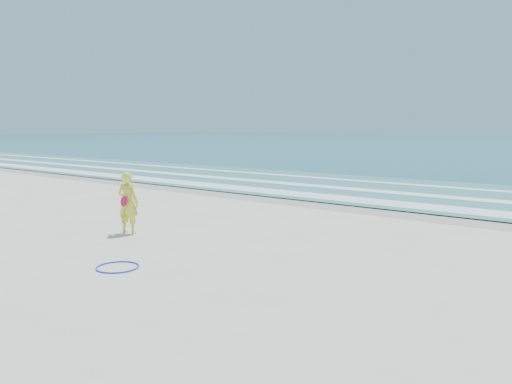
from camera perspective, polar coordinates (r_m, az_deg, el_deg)
The scene contains 8 objects.
ground at distance 11.31m, azimuth -14.18°, elevation -6.94°, with size 400.00×400.00×0.00m, color silver.
wet_sand at distance 18.09m, azimuth 9.14°, elevation -1.46°, with size 400.00×2.40×0.00m, color #B2A893.
shallow at distance 22.53m, azimuth 15.44°, elevation 0.21°, with size 400.00×10.00×0.01m, color #59B7AD.
foam_near at distance 19.21m, azimuth 11.06°, elevation -0.84°, with size 400.00×1.40×0.01m, color white.
foam_mid at distance 21.81m, azimuth 14.60°, elevation 0.03°, with size 400.00×0.90×0.01m, color white.
foam_far at distance 24.84m, azimuth 17.72°, elevation 0.79°, with size 400.00×0.60×0.01m, color white.
hoop at distance 10.34m, azimuth -15.54°, elevation -8.27°, with size 0.84×0.84×0.03m, color #0C31DD.
woman at distance 13.38m, azimuth -14.42°, elevation -1.21°, with size 0.68×0.55×1.62m.
Camera 1 is at (8.78, -6.57, 2.76)m, focal length 35.00 mm.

